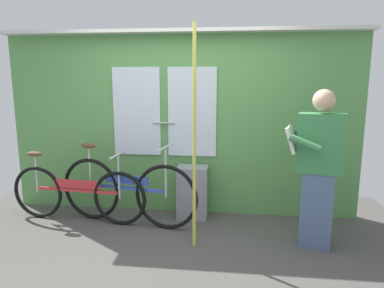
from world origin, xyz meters
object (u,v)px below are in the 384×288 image
object	(u,v)px
trash_bin_by_wall	(193,192)
handrail_pole	(194,140)
bicycle_near_door	(127,191)
passenger_reading_newspaper	(318,166)
bicycle_leaning_behind	(77,193)

from	to	relation	value
trash_bin_by_wall	handrail_pole	size ratio (longest dim) A/B	0.29
bicycle_near_door	passenger_reading_newspaper	size ratio (longest dim) A/B	1.07
passenger_reading_newspaper	handrail_pole	distance (m)	1.27
handrail_pole	trash_bin_by_wall	bearing A→B (deg)	97.96
bicycle_leaning_behind	trash_bin_by_wall	world-z (taller)	bicycle_leaning_behind
bicycle_leaning_behind	passenger_reading_newspaper	size ratio (longest dim) A/B	1.07
bicycle_near_door	trash_bin_by_wall	bearing A→B (deg)	31.62
passenger_reading_newspaper	bicycle_near_door	bearing A→B (deg)	5.33
passenger_reading_newspaper	handrail_pole	bearing A→B (deg)	21.22
bicycle_near_door	trash_bin_by_wall	size ratio (longest dim) A/B	2.65
bicycle_leaning_behind	passenger_reading_newspaper	world-z (taller)	passenger_reading_newspaper
bicycle_leaning_behind	handrail_pole	world-z (taller)	handrail_pole
bicycle_leaning_behind	passenger_reading_newspaper	distance (m)	2.78
bicycle_near_door	passenger_reading_newspaper	world-z (taller)	passenger_reading_newspaper
trash_bin_by_wall	handrail_pole	distance (m)	1.11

